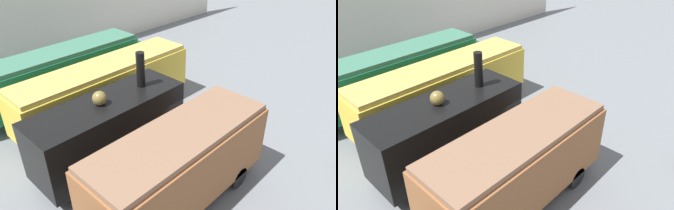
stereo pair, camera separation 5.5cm
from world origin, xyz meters
TOP-DOWN VIEW (x-y plane):
  - ground_plane at (0.00, 0.00)m, footprint 80.00×80.00m
  - backdrop_wall at (0.00, 15.25)m, footprint 44.00×0.15m
  - streamlined_locomotive at (-1.38, 8.18)m, footprint 12.84×2.52m
  - passenger_coach_vintage at (-1.49, 4.43)m, footprint 10.82×2.60m
  - steam_locomotive at (-3.84, 1.06)m, footprint 7.45×2.52m
  - passenger_coach_wooden at (-3.52, -3.02)m, footprint 8.12×2.84m
  - visitor_person at (2.06, -1.99)m, footprint 0.34×0.34m

SIDE VIEW (x-z plane):
  - ground_plane at x=0.00m, z-range 0.00..0.00m
  - visitor_person at x=2.06m, z-range 0.08..1.87m
  - steam_locomotive at x=-3.84m, z-range -0.53..4.59m
  - streamlined_locomotive at x=-1.38m, z-range 0.31..3.75m
  - passenger_coach_wooden at x=-3.52m, z-range 0.30..3.88m
  - passenger_coach_vintage at x=-1.49m, z-range 0.39..3.84m
  - backdrop_wall at x=0.00m, z-range 0.00..9.00m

